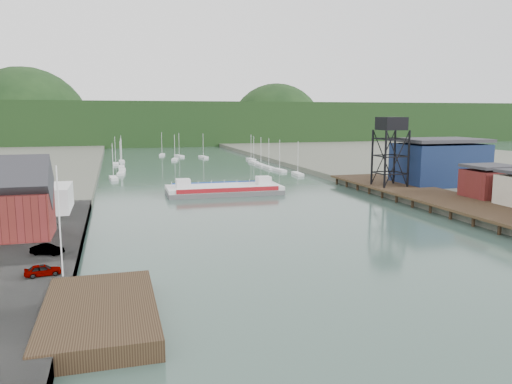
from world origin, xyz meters
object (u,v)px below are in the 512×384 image
harbor_building (6,207)px  chain_ferry (224,189)px  lift_tower (391,128)px  car_west_a (43,270)px

harbor_building → chain_ferry: size_ratio=0.45×
lift_tower → harbor_building: bearing=-160.0°
chain_ferry → car_west_a: bearing=-118.2°
lift_tower → chain_ferry: lift_tower is taller
chain_ferry → car_west_a: size_ratio=7.28×
harbor_building → car_west_a: 20.78m
harbor_building → lift_tower: size_ratio=0.76×
lift_tower → car_west_a: lift_tower is taller
harbor_building → car_west_a: size_ratio=3.26×
car_west_a → lift_tower: bearing=-64.7°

